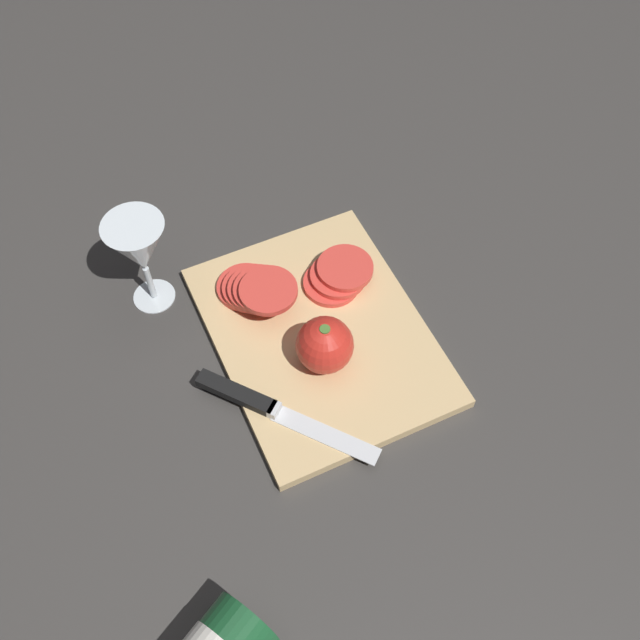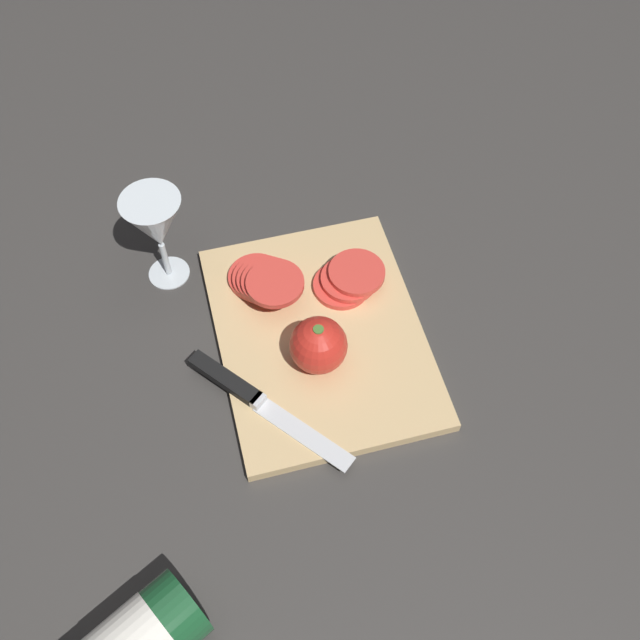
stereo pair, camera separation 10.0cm
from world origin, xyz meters
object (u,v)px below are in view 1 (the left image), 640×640
Objects in this scene: wine_glass at (140,250)px; knife at (254,401)px; tomato_slice_stack_near at (338,276)px; tomato_slice_stack_far at (256,289)px; whole_tomato at (325,345)px.

knife is (0.23, 0.06, -0.09)m from wine_glass.
tomato_slice_stack_near is 0.84× the size of tomato_slice_stack_far.
wine_glass reaches higher than whole_tomato.
wine_glass is 2.01× the size of whole_tomato.
whole_tomato is at bearing 61.09° from knife.
whole_tomato is 0.14m from tomato_slice_stack_far.
whole_tomato reaches higher than tomato_slice_stack_near.
tomato_slice_stack_far is (-0.02, -0.12, 0.01)m from tomato_slice_stack_near.
whole_tomato reaches higher than knife.
whole_tomato is 0.37× the size of knife.
tomato_slice_stack_near is (-0.13, 0.18, 0.01)m from knife.
wine_glass is 0.28m from whole_tomato.
wine_glass reaches higher than knife.
tomato_slice_stack_far is at bearing 116.85° from knife.
whole_tomato is (0.21, 0.17, -0.05)m from wine_glass.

